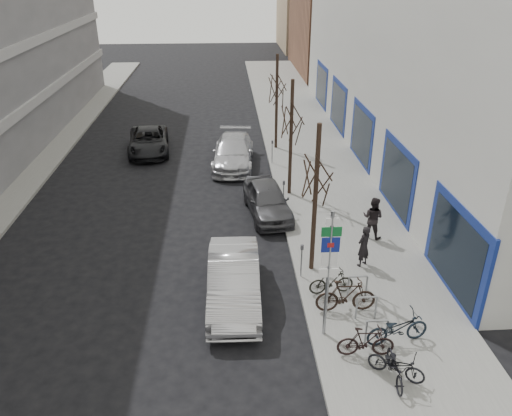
{
  "coord_description": "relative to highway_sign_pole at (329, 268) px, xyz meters",
  "views": [
    {
      "loc": [
        -0.32,
        -11.42,
        10.01
      ],
      "look_at": [
        0.69,
        4.74,
        2.0
      ],
      "focal_mm": 35.0,
      "sensor_mm": 36.0,
      "label": 1
    }
  ],
  "objects": [
    {
      "name": "tan_building_far",
      "position": [
        11.1,
        55.01,
        2.04
      ],
      "size": [
        13.0,
        12.0,
        9.0
      ],
      "primitive_type": "cube",
      "color": "#937A5B",
      "rests_on": "ground"
    },
    {
      "name": "tree_near",
      "position": [
        0.2,
        3.51,
        1.65
      ],
      "size": [
        1.8,
        1.8,
        5.5
      ],
      "color": "black",
      "rests_on": "ground"
    },
    {
      "name": "bike_far_curb",
      "position": [
        1.57,
        -1.78,
        -1.84
      ],
      "size": [
        1.53,
        1.2,
        0.93
      ],
      "primitive_type": "imported",
      "rotation": [
        0.0,
        0.0,
        1.01
      ],
      "color": "black",
      "rests_on": "sidewalk_east"
    },
    {
      "name": "parked_car_back",
      "position": [
        -2.36,
        14.15,
        -1.71
      ],
      "size": [
        2.5,
        5.33,
        1.5
      ],
      "primitive_type": "imported",
      "rotation": [
        0.0,
        0.0,
        -0.08
      ],
      "color": "#B8B8BE",
      "rests_on": "ground"
    },
    {
      "name": "pedestrian_near",
      "position": [
        2.06,
        3.6,
        -1.53
      ],
      "size": [
        0.68,
        0.64,
        1.56
      ],
      "primitive_type": "imported",
      "rotation": [
        0.0,
        0.0,
        3.76
      ],
      "color": "black",
      "rests_on": "sidewalk_east"
    },
    {
      "name": "meter_mid",
      "position": [
        -0.25,
        8.51,
        -1.54
      ],
      "size": [
        0.1,
        0.08,
        1.27
      ],
      "color": "gray",
      "rests_on": "sidewalk_east"
    },
    {
      "name": "meter_back",
      "position": [
        -0.25,
        14.01,
        -1.54
      ],
      "size": [
        0.1,
        0.08,
        1.27
      ],
      "color": "gray",
      "rests_on": "sidewalk_east"
    },
    {
      "name": "bike_near_right",
      "position": [
        0.97,
        -0.96,
        -1.82
      ],
      "size": [
        1.63,
        0.57,
        0.98
      ],
      "primitive_type": "imported",
      "rotation": [
        0.0,
        0.0,
        1.51
      ],
      "color": "black",
      "rests_on": "sidewalk_east"
    },
    {
      "name": "bike_mid_inner",
      "position": [
        0.6,
        1.98,
        -1.85
      ],
      "size": [
        1.55,
        0.58,
        0.92
      ],
      "primitive_type": "imported",
      "rotation": [
        0.0,
        0.0,
        1.66
      ],
      "color": "black",
      "rests_on": "sidewalk_east"
    },
    {
      "name": "brick_building_far",
      "position": [
        10.6,
        40.01,
        1.54
      ],
      "size": [
        12.0,
        14.0,
        8.0
      ],
      "primitive_type": "cube",
      "color": "brown",
      "rests_on": "ground"
    },
    {
      "name": "lane_car",
      "position": [
        -7.22,
        16.56,
        -1.79
      ],
      "size": [
        2.73,
        5.05,
        1.34
      ],
      "primitive_type": "imported",
      "rotation": [
        0.0,
        0.0,
        0.11
      ],
      "color": "black",
      "rests_on": "ground"
    },
    {
      "name": "pedestrian_far",
      "position": [
        2.94,
        5.63,
        -1.44
      ],
      "size": [
        0.77,
        0.72,
        1.73
      ],
      "primitive_type": "imported",
      "rotation": [
        0.0,
        0.0,
        2.52
      ],
      "color": "black",
      "rests_on": "sidewalk_east"
    },
    {
      "name": "parked_car_front",
      "position": [
        -2.6,
        1.98,
        -1.68
      ],
      "size": [
        1.73,
        4.72,
        1.55
      ],
      "primitive_type": "imported",
      "rotation": [
        0.0,
        0.0,
        -0.02
      ],
      "color": "#B2B2B7",
      "rests_on": "ground"
    },
    {
      "name": "tree_mid",
      "position": [
        0.2,
        10.01,
        1.65
      ],
      "size": [
        1.8,
        1.8,
        5.5
      ],
      "color": "black",
      "rests_on": "ground"
    },
    {
      "name": "bike_rack",
      "position": [
        1.4,
        0.61,
        -1.8
      ],
      "size": [
        0.66,
        2.26,
        0.83
      ],
      "color": "gray",
      "rests_on": "sidewalk_east"
    },
    {
      "name": "ground",
      "position": [
        -2.4,
        0.01,
        -2.46
      ],
      "size": [
        120.0,
        120.0,
        0.0
      ],
      "primitive_type": "plane",
      "color": "black",
      "rests_on": "ground"
    },
    {
      "name": "bike_far_inner",
      "position": [
        0.85,
        1.03,
        -1.73
      ],
      "size": [
        1.91,
        0.57,
        1.16
      ],
      "primitive_type": "imported",
      "rotation": [
        0.0,
        0.0,
        1.57
      ],
      "color": "black",
      "rests_on": "sidewalk_east"
    },
    {
      "name": "bike_mid_curb",
      "position": [
        2.01,
        -0.48,
        -1.73
      ],
      "size": [
        1.95,
        0.89,
        1.15
      ],
      "primitive_type": "imported",
      "rotation": [
        0.0,
        0.0,
        1.75
      ],
      "color": "black",
      "rests_on": "sidewalk_east"
    },
    {
      "name": "sidewalk_east",
      "position": [
        2.1,
        10.01,
        -2.38
      ],
      "size": [
        5.0,
        70.0,
        0.15
      ],
      "primitive_type": "cube",
      "color": "slate",
      "rests_on": "ground"
    },
    {
      "name": "meter_front",
      "position": [
        -0.25,
        3.01,
        -1.54
      ],
      "size": [
        0.1,
        0.08,
        1.27
      ],
      "color": "gray",
      "rests_on": "sidewalk_east"
    },
    {
      "name": "parked_car_mid",
      "position": [
        -1.0,
        8.12,
        -1.75
      ],
      "size": [
        2.21,
        4.36,
        1.42
      ],
      "primitive_type": "imported",
      "rotation": [
        0.0,
        0.0,
        0.13
      ],
      "color": "#48484C",
      "rests_on": "ground"
    },
    {
      "name": "tree_far",
      "position": [
        0.2,
        16.51,
        1.65
      ],
      "size": [
        1.8,
        1.8,
        5.5
      ],
      "color": "black",
      "rests_on": "ground"
    },
    {
      "name": "highway_sign_pole",
      "position": [
        0.0,
        0.0,
        0.0
      ],
      "size": [
        0.55,
        0.1,
        4.2
      ],
      "color": "gray",
      "rests_on": "ground"
    },
    {
      "name": "bike_near_left",
      "position": [
        1.52,
        -1.88,
        -1.83
      ],
      "size": [
        0.57,
        1.58,
        0.95
      ],
      "primitive_type": "imported",
      "rotation": [
        0.0,
        0.0,
        -0.07
      ],
      "color": "black",
      "rests_on": "sidewalk_east"
    }
  ]
}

